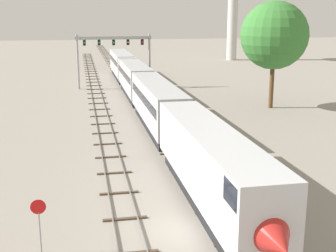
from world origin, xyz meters
name	(u,v)px	position (x,y,z in m)	size (l,w,h in m)	color
ground_plane	(191,230)	(0.00, 0.00, 0.00)	(400.00, 400.00, 0.00)	gray
track_main	(123,80)	(2.00, 60.00, 0.07)	(2.60, 200.00, 0.16)	slate
track_near	(98,101)	(-3.50, 40.00, 0.07)	(2.60, 160.00, 0.16)	slate
passenger_train	(143,89)	(2.00, 33.45, 2.60)	(3.04, 79.84, 4.80)	silver
signal_gantry	(114,49)	(-0.25, 51.08, 6.33)	(12.10, 0.49, 8.64)	#999BA0
stop_sign	(39,219)	(-8.00, -1.01, 1.87)	(0.76, 0.08, 2.88)	gray
trackside_tree_left	(274,35)	(18.12, 31.08, 9.13)	(8.42, 8.42, 13.36)	brown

